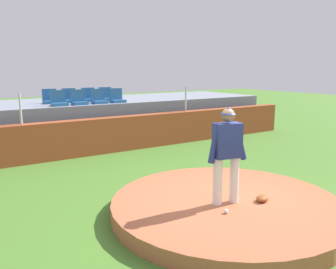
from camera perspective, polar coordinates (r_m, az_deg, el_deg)
The scene contains 17 objects.
ground_plane at distance 6.63m, azimuth 9.57°, elevation -12.70°, with size 60.00×60.00×0.00m, color #477829.
pitchers_mound at distance 6.57m, azimuth 9.60°, elevation -11.63°, with size 4.22×4.22×0.27m, color #AA5E3C.
pitcher at distance 6.06m, azimuth 9.73°, elevation -2.29°, with size 0.77×0.34×1.73m.
baseball at distance 5.93m, azimuth 9.58°, elevation -12.39°, with size 0.07×0.07×0.07m, color white.
fielding_glove at distance 6.56m, azimuth 15.31°, elevation -10.14°, with size 0.30×0.20×0.11m, color brown.
brick_barrier at distance 11.09m, azimuth -10.36°, elevation -0.14°, with size 15.50×0.40×1.11m, color #9D4626.
fence_post_left at distance 10.28m, azimuth -23.20°, elevation 3.93°, with size 0.06×0.06×0.88m, color silver.
fence_post_right at distance 12.49m, azimuth 2.95°, elevation 5.84°, with size 0.06×0.06×0.88m, color silver.
bleacher_platform at distance 13.56m, azimuth -14.80°, elevation 2.35°, with size 15.32×3.79×1.45m, color gray.
stadium_chair_0 at distance 11.84m, azimuth -17.61°, elevation 5.32°, with size 0.48×0.44×0.50m.
stadium_chair_1 at distance 12.03m, azimuth -14.51°, elevation 5.55°, with size 0.48×0.44×0.50m.
stadium_chair_2 at distance 12.29m, azimuth -11.38°, elevation 5.79°, with size 0.48×0.44×0.50m.
stadium_chair_3 at distance 12.55m, azimuth -8.44°, elevation 5.98°, with size 0.48×0.44×0.50m.
stadium_chair_4 at distance 12.73m, azimuth -18.87°, elevation 5.59°, with size 0.48×0.44×0.50m.
stadium_chair_5 at distance 12.90m, azimuth -15.92°, elevation 5.81°, with size 0.48×0.44×0.50m.
stadium_chair_6 at distance 13.14m, azimuth -12.91°, elevation 6.03°, with size 0.48×0.44×0.50m.
stadium_chair_7 at distance 13.39m, azimuth -10.18°, elevation 6.22°, with size 0.48×0.44×0.50m.
Camera 1 is at (-4.16, -4.44, 2.62)m, focal length 36.89 mm.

